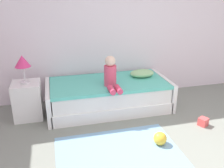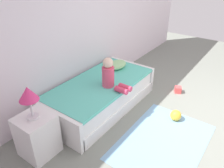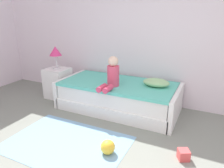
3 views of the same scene
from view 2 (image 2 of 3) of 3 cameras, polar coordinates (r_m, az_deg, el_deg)
wall_rear at (r=4.20m, az=-5.38°, el=17.21°), size 7.20×0.10×2.90m
bed at (r=3.92m, az=-2.97°, el=-2.80°), size 2.11×1.00×0.50m
nightstand at (r=3.17m, az=-18.73°, el=-12.51°), size 0.44×0.44×0.60m
table_lamp at (r=2.80m, az=-20.80°, el=-2.71°), size 0.24×0.24×0.45m
child_figure at (r=3.56m, az=-0.39°, el=2.19°), size 0.20×0.51×0.50m
pillow at (r=4.27m, az=1.31°, el=5.02°), size 0.44×0.30×0.13m
toy_ball at (r=3.83m, az=16.13°, el=-7.78°), size 0.18×0.18×0.18m
area_rug at (r=3.43m, az=13.01°, el=-14.31°), size 1.60×1.10×0.01m
toy_block at (r=4.61m, az=16.66°, el=-1.41°), size 0.17×0.17×0.13m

